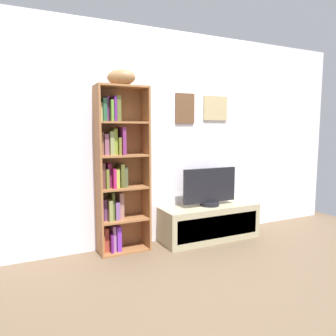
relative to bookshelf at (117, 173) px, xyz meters
name	(u,v)px	position (x,y,z in m)	size (l,w,h in m)	color
ground	(225,281)	(0.63, -1.00, -0.84)	(5.20, 5.20, 0.04)	brown
back_wall	(168,138)	(0.63, 0.13, 0.34)	(4.80, 0.08, 2.32)	white
bookshelf	(117,173)	(0.00, 0.00, 0.00)	(0.52, 0.25, 1.68)	#9A6238
football	(121,77)	(0.05, -0.03, 0.94)	(0.28, 0.16, 0.16)	olive
tv_stand	(209,222)	(1.05, -0.10, -0.62)	(1.14, 0.40, 0.39)	tan
television	(210,187)	(1.05, -0.10, -0.22)	(0.66, 0.22, 0.43)	black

